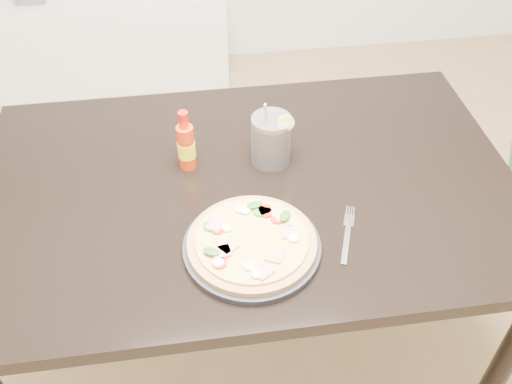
{
  "coord_description": "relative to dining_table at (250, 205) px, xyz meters",
  "views": [
    {
      "loc": [
        -0.34,
        -0.79,
        1.76
      ],
      "look_at": [
        -0.2,
        0.18,
        0.83
      ],
      "focal_mm": 40.0,
      "sensor_mm": 36.0,
      "label": 1
    }
  ],
  "objects": [
    {
      "name": "dining_table",
      "position": [
        0.0,
        0.0,
        0.0
      ],
      "size": [
        1.4,
        0.9,
        0.75
      ],
      "color": "black",
      "rests_on": "ground"
    },
    {
      "name": "plate",
      "position": [
        -0.02,
        -0.23,
        0.09
      ],
      "size": [
        0.32,
        0.32,
        0.02
      ],
      "primitive_type": "cylinder",
      "color": "black",
      "rests_on": "dining_table"
    },
    {
      "name": "pizza",
      "position": [
        -0.03,
        -0.23,
        0.11
      ],
      "size": [
        0.3,
        0.3,
        0.03
      ],
      "color": "tan",
      "rests_on": "plate"
    },
    {
      "name": "hot_sauce_bottle",
      "position": [
        -0.15,
        0.09,
        0.15
      ],
      "size": [
        0.05,
        0.05,
        0.18
      ],
      "rotation": [
        0.0,
        0.0,
        0.04
      ],
      "color": "red",
      "rests_on": "dining_table"
    },
    {
      "name": "cola_cup",
      "position": [
        0.07,
        0.09,
        0.15
      ],
      "size": [
        0.11,
        0.11,
        0.2
      ],
      "rotation": [
        0.0,
        0.0,
        0.1
      ],
      "color": "black",
      "rests_on": "dining_table"
    },
    {
      "name": "fork",
      "position": [
        0.21,
        -0.21,
        0.09
      ],
      "size": [
        0.08,
        0.18,
        0.0
      ],
      "rotation": [
        0.0,
        0.0,
        -0.35
      ],
      "color": "silver",
      "rests_on": "dining_table"
    },
    {
      "name": "media_console",
      "position": [
        -0.6,
        1.77,
        -0.42
      ],
      "size": [
        1.4,
        0.34,
        0.5
      ],
      "primitive_type": "cube",
      "color": "white",
      "rests_on": "ground"
    }
  ]
}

